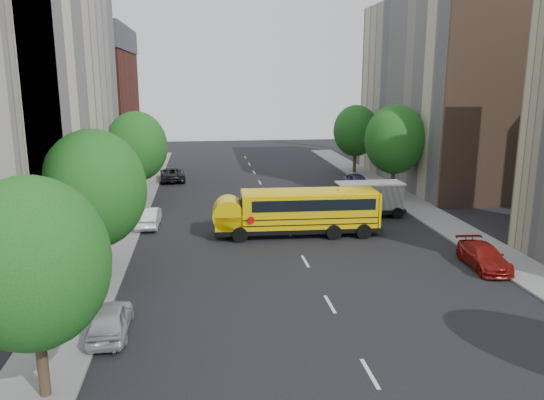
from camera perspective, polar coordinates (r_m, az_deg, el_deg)
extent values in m
plane|color=black|center=(32.52, 2.91, -5.44)|extent=(120.00, 120.00, 0.00)
cube|color=slate|center=(37.24, -16.26, -3.48)|extent=(3.00, 80.00, 0.12)
cube|color=slate|center=(40.59, 17.79, -2.24)|extent=(3.00, 80.00, 0.12)
cube|color=silver|center=(42.01, 0.46, -1.19)|extent=(0.15, 64.00, 0.01)
cube|color=beige|center=(38.39, -26.81, 11.21)|extent=(10.00, 26.00, 20.00)
cube|color=maroon|center=(59.75, -19.65, 8.58)|extent=(10.00, 15.00, 13.00)
cube|color=#C2B596|center=(55.65, 17.99, 11.01)|extent=(10.00, 22.00, 18.00)
cube|color=brown|center=(45.94, 23.90, 10.28)|extent=(10.10, 0.30, 18.00)
cylinder|color=yellow|center=(67.76, 23.54, 18.03)|extent=(1.00, 1.00, 35.00)
cylinder|color=#38281C|center=(19.35, -23.48, -15.54)|extent=(0.36, 0.36, 2.70)
ellipsoid|color=#134412|center=(18.07, -24.41, -6.24)|extent=(4.80, 4.80, 5.52)
cylinder|color=#38281C|center=(28.28, -18.09, -5.86)|extent=(0.36, 0.36, 2.88)
ellipsoid|color=#134412|center=(27.39, -18.60, 1.14)|extent=(5.12, 5.12, 5.89)
cylinder|color=#38281C|center=(45.53, -14.11, 1.33)|extent=(0.36, 0.36, 2.81)
ellipsoid|color=#134412|center=(44.99, -14.34, 5.61)|extent=(4.99, 4.99, 5.74)
cylinder|color=#38281C|center=(48.18, 12.86, 2.10)|extent=(0.36, 0.36, 2.95)
ellipsoid|color=#134412|center=(47.66, 13.08, 6.37)|extent=(5.25, 5.25, 6.04)
cylinder|color=#38281C|center=(59.43, 8.88, 4.16)|extent=(0.36, 0.36, 2.74)
ellipsoid|color=#134412|center=(59.02, 8.99, 7.37)|extent=(4.86, 4.86, 5.59)
cube|color=black|center=(35.51, 2.77, -2.95)|extent=(11.07, 2.87, 0.29)
cube|color=yellow|center=(35.28, 3.90, -0.92)|extent=(8.91, 2.75, 2.26)
cube|color=yellow|center=(34.99, -4.56, -2.21)|extent=(1.84, 2.32, 0.98)
cube|color=black|center=(34.74, -2.89, -0.30)|extent=(0.57, 2.27, 1.18)
cube|color=yellow|center=(35.03, 3.93, 0.90)|extent=(8.90, 2.55, 0.14)
cube|color=black|center=(35.20, 4.22, -0.14)|extent=(8.13, 2.78, 0.74)
cube|color=black|center=(35.48, 3.88, -2.15)|extent=(8.91, 2.81, 0.06)
cube|color=black|center=(35.38, 3.89, -1.54)|extent=(8.91, 2.81, 0.06)
cube|color=yellow|center=(36.28, 10.87, -0.74)|extent=(0.23, 2.46, 2.26)
cube|color=yellow|center=(34.67, -0.40, 0.98)|extent=(0.61, 0.61, 0.10)
cube|color=yellow|center=(35.45, 7.53, 1.13)|extent=(0.61, 0.61, 0.10)
cylinder|color=yellow|center=(34.87, -4.57, -1.43)|extent=(2.14, 2.32, 2.06)
cylinder|color=red|center=(33.67, -2.18, -2.18)|extent=(0.49, 0.06, 0.49)
cylinder|color=black|center=(34.00, -3.34, -3.76)|extent=(0.99, 0.33, 0.98)
cylinder|color=black|center=(36.36, -3.50, -2.66)|extent=(0.99, 0.33, 0.98)
cylinder|color=black|center=(34.74, 6.60, -3.46)|extent=(0.99, 0.33, 0.98)
cylinder|color=black|center=(37.05, 5.80, -2.41)|extent=(0.99, 0.33, 0.98)
cylinder|color=black|center=(35.20, 9.73, -3.35)|extent=(0.99, 0.33, 0.98)
cylinder|color=black|center=(37.48, 8.75, -2.31)|extent=(0.99, 0.33, 0.98)
cube|color=black|center=(40.79, 9.69, -1.07)|extent=(6.19, 2.10, 0.31)
cube|color=silver|center=(40.71, 10.44, 0.44)|extent=(4.75, 1.99, 1.85)
cube|color=silver|center=(40.00, 6.64, -0.11)|extent=(1.45, 1.96, 1.23)
cube|color=silver|center=(40.51, 10.50, 1.79)|extent=(4.95, 2.09, 0.12)
cylinder|color=black|center=(39.23, 6.98, -1.66)|extent=(0.87, 0.26, 0.86)
cylinder|color=black|center=(41.16, 6.25, -0.95)|extent=(0.87, 0.26, 0.86)
cylinder|color=black|center=(39.93, 10.41, -1.52)|extent=(0.87, 0.26, 0.86)
cylinder|color=black|center=(41.82, 9.54, -0.83)|extent=(0.87, 0.26, 0.86)
cylinder|color=black|center=(40.68, 13.44, -1.39)|extent=(0.87, 0.26, 0.86)
cylinder|color=black|center=(42.55, 12.45, -0.72)|extent=(0.87, 0.26, 0.86)
imported|color=#B0B1B7|center=(23.05, -17.02, -12.20)|extent=(1.64, 3.93, 1.33)
imported|color=silver|center=(38.48, -13.15, -1.78)|extent=(1.54, 4.28, 1.40)
imported|color=black|center=(55.42, -10.66, 2.79)|extent=(2.83, 5.39, 1.45)
imported|color=maroon|center=(31.70, 21.82, -5.66)|extent=(2.11, 4.54, 1.28)
imported|color=#33375A|center=(50.86, 9.15, 1.97)|extent=(2.07, 4.44, 1.47)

